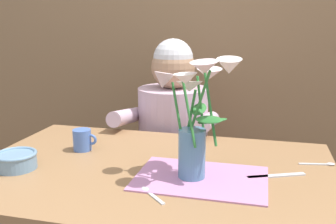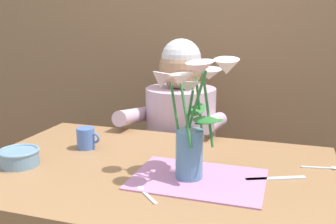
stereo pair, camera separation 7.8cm
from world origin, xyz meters
name	(u,v)px [view 1 (the left image)]	position (x,y,z in m)	size (l,w,h in m)	color
wood_panel_backdrop	(204,14)	(0.00, 1.05, 1.25)	(4.00, 0.10, 2.50)	brown
dining_table	(152,194)	(0.00, 0.00, 0.64)	(1.20, 0.80, 0.74)	olive
seated_person	(173,154)	(-0.08, 0.62, 0.56)	(0.45, 0.47, 1.14)	#4C4C56
striped_placemat	(201,178)	(0.18, -0.06, 0.74)	(0.40, 0.28, 0.01)	#B275A3
flower_vase	(196,112)	(0.15, -0.04, 0.95)	(0.28, 0.25, 0.37)	teal
ceramic_bowl	(16,160)	(-0.43, -0.12, 0.77)	(0.14, 0.14, 0.06)	#6689A8
dinner_knife	(276,176)	(0.40, 0.02, 0.74)	(0.19, 0.02, 0.01)	silver
ceramic_mug	(83,140)	(-0.30, 0.10, 0.78)	(0.09, 0.07, 0.08)	#476BB7
spoon_0	(149,193)	(0.05, -0.19, 0.74)	(0.10, 0.09, 0.01)	silver
spoon_1	(323,164)	(0.55, 0.16, 0.74)	(0.12, 0.04, 0.01)	silver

